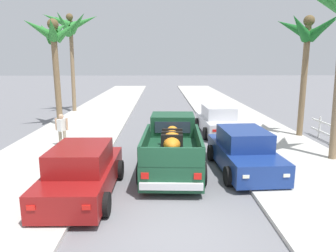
% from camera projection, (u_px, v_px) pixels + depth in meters
% --- Properties ---
extents(ground_plane, '(160.00, 160.00, 0.00)m').
position_uv_depth(ground_plane, '(172.00, 230.00, 7.35)').
color(ground_plane, slate).
extents(sidewalk_left, '(4.77, 60.00, 0.12)m').
position_uv_depth(sidewalk_left, '(85.00, 126.00, 18.96)').
color(sidewalk_left, beige).
rests_on(sidewalk_left, ground).
extents(sidewalk_right, '(4.77, 60.00, 0.12)m').
position_uv_depth(sidewalk_right, '(243.00, 125.00, 19.20)').
color(sidewalk_right, beige).
rests_on(sidewalk_right, ground).
extents(curb_left, '(0.16, 60.00, 0.10)m').
position_uv_depth(curb_left, '(102.00, 126.00, 18.98)').
color(curb_left, silver).
rests_on(curb_left, ground).
extents(curb_right, '(0.16, 60.00, 0.10)m').
position_uv_depth(curb_right, '(227.00, 125.00, 19.18)').
color(curb_right, silver).
rests_on(curb_right, ground).
extents(pickup_truck, '(2.40, 5.30, 1.80)m').
position_uv_depth(pickup_truck, '(172.00, 147.00, 11.44)').
color(pickup_truck, '#19472D').
rests_on(pickup_truck, ground).
extents(car_left_near, '(2.16, 4.32, 1.54)m').
position_uv_depth(car_left_near, '(218.00, 121.00, 16.96)').
color(car_left_near, silver).
rests_on(car_left_near, ground).
extents(car_right_near, '(2.19, 4.33, 1.54)m').
position_uv_depth(car_right_near, '(244.00, 152.00, 11.19)').
color(car_right_near, navy).
rests_on(car_right_near, ground).
extents(car_left_mid, '(2.07, 4.28, 1.54)m').
position_uv_depth(car_left_mid, '(82.00, 173.00, 9.11)').
color(car_left_mid, maroon).
rests_on(car_left_mid, ground).
extents(palm_tree_left_fore, '(3.06, 3.26, 6.35)m').
position_uv_depth(palm_tree_left_fore, '(53.00, 40.00, 17.85)').
color(palm_tree_left_fore, brown).
rests_on(palm_tree_left_fore, ground).
extents(palm_tree_right_fore, '(3.07, 3.05, 6.21)m').
position_uv_depth(palm_tree_right_fore, '(308.00, 36.00, 15.20)').
color(palm_tree_right_fore, brown).
rests_on(palm_tree_right_fore, ground).
extents(palm_tree_left_mid, '(4.06, 4.17, 7.49)m').
position_uv_depth(palm_tree_left_mid, '(71.00, 27.00, 23.08)').
color(palm_tree_left_mid, '#846B4C').
rests_on(palm_tree_left_mid, ground).
extents(pedestrian, '(0.57, 0.44, 1.59)m').
position_uv_depth(pedestrian, '(62.00, 129.00, 14.09)').
color(pedestrian, gray).
rests_on(pedestrian, ground).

